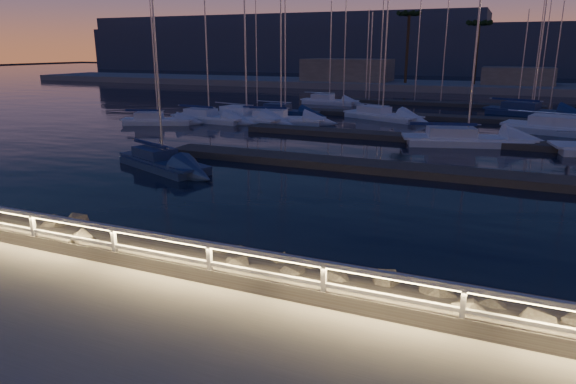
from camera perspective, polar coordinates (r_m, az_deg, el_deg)
name	(u,v)px	position (r m, az deg, el deg)	size (l,w,h in m)	color
ground	(177,275)	(13.72, -12.22, -8.98)	(400.00, 400.00, 0.00)	gray
harbor_water	(406,133)	(42.45, 12.99, 6.36)	(400.00, 440.00, 0.60)	black
guard_rail	(173,246)	(13.46, -12.65, -5.93)	(44.11, 0.12, 1.06)	silver
riprap	(185,262)	(14.67, -11.37, -7.68)	(35.47, 2.90, 1.32)	#6A655B
floating_docks	(410,124)	(43.61, 13.35, 7.33)	(22.00, 36.00, 0.40)	#4F4841
far_shore	(459,84)	(84.61, 18.49, 11.30)	(160.00, 14.00, 5.20)	gray
palm_left	(409,17)	(83.61, 13.31, 18.40)	(3.00, 3.00, 11.20)	#4B3B23
palm_center	(479,26)	(83.28, 20.46, 16.94)	(3.00, 3.00, 9.70)	#4B3B23
distant_hills	(398,51)	(146.75, 12.09, 15.03)	(230.00, 37.50, 18.00)	#394458
sailboat_a	(156,120)	(45.20, -14.44, 7.79)	(6.16, 3.84, 10.27)	white
sailboat_b	(161,161)	(28.47, -13.88, 3.39)	(6.70, 4.18, 11.10)	navy
sailboat_c	(464,138)	(36.28, 18.93, 5.66)	(8.73, 4.67, 14.28)	white
sailboat_e	(245,117)	(45.39, -4.81, 8.35)	(8.15, 4.10, 13.46)	white
sailboat_f	(207,117)	(45.90, -8.94, 8.23)	(7.36, 2.89, 12.23)	white
sailboat_g	(381,115)	(47.81, 10.25, 8.46)	(7.79, 4.96, 12.90)	white
sailboat_i	(284,111)	(49.59, -0.49, 8.96)	(6.67, 2.49, 11.19)	navy
sailboat_j	(279,118)	(44.31, -1.03, 8.17)	(7.74, 3.57, 12.75)	white
sailboat_k	(530,111)	(54.67, 25.29, 8.15)	(9.02, 5.12, 14.79)	navy
sailboat_l	(571,128)	(43.82, 28.95, 6.20)	(10.48, 5.36, 17.08)	white
sailboat_m	(328,101)	(59.89, 4.46, 10.09)	(6.74, 2.49, 11.32)	white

